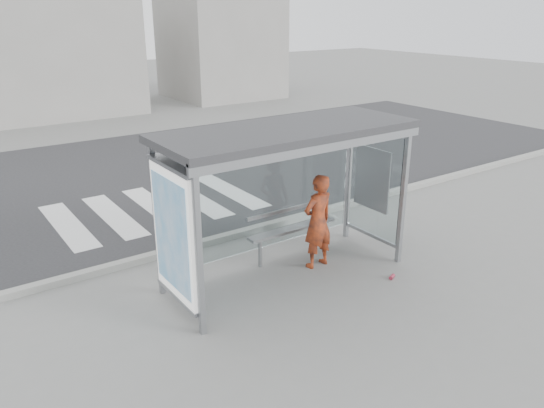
# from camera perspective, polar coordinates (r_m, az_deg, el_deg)

# --- Properties ---
(ground) EXTENTS (80.00, 80.00, 0.00)m
(ground) POSITION_cam_1_polar(r_m,az_deg,el_deg) (9.26, 1.61, -7.76)
(ground) COLOR slate
(ground) RESTS_ON ground
(road) EXTENTS (30.00, 10.00, 0.01)m
(road) POSITION_cam_1_polar(r_m,az_deg,el_deg) (15.05, -14.40, 2.87)
(road) COLOR #252527
(road) RESTS_ON ground
(curb) EXTENTS (30.00, 0.18, 0.12)m
(curb) POSITION_cam_1_polar(r_m,az_deg,el_deg) (10.70, -4.59, -3.41)
(curb) COLOR gray
(curb) RESTS_ON ground
(crosswalk) EXTENTS (4.55, 3.00, 0.00)m
(crosswalk) POSITION_cam_1_polar(r_m,az_deg,el_deg) (12.66, -12.41, -0.28)
(crosswalk) COLOR silver
(crosswalk) RESTS_ON ground
(bus_shelter) EXTENTS (4.25, 1.65, 2.62)m
(bus_shelter) POSITION_cam_1_polar(r_m,az_deg,el_deg) (8.35, -0.56, 3.80)
(bus_shelter) COLOR gray
(bus_shelter) RESTS_ON ground
(building_center) EXTENTS (8.00, 5.00, 5.00)m
(building_center) POSITION_cam_1_polar(r_m,az_deg,el_deg) (25.10, -24.33, 14.39)
(building_center) COLOR gray
(building_center) RESTS_ON ground
(building_right) EXTENTS (5.00, 5.00, 7.00)m
(building_right) POSITION_cam_1_polar(r_m,az_deg,el_deg) (28.21, -5.63, 18.52)
(building_right) COLOR gray
(building_right) RESTS_ON ground
(person) EXTENTS (0.65, 0.45, 1.71)m
(person) POSITION_cam_1_polar(r_m,az_deg,el_deg) (9.30, 4.94, -1.88)
(person) COLOR #D35013
(person) RESTS_ON ground
(bench) EXTENTS (1.84, 0.22, 0.95)m
(bench) POSITION_cam_1_polar(r_m,az_deg,el_deg) (9.73, 2.16, -2.65)
(bench) COLOR slate
(bench) RESTS_ON ground
(soda_can) EXTENTS (0.14, 0.11, 0.07)m
(soda_can) POSITION_cam_1_polar(r_m,az_deg,el_deg) (9.39, 12.79, -7.65)
(soda_can) COLOR #BF3850
(soda_can) RESTS_ON ground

